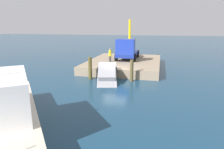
# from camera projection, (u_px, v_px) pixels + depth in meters

# --- Properties ---
(ground) EXTENTS (200.00, 200.00, 0.00)m
(ground) POSITION_uv_depth(u_px,v_px,m) (115.00, 78.00, 21.41)
(ground) COLOR navy
(dock) EXTENTS (12.17, 9.18, 0.97)m
(dock) POSITION_uv_depth(u_px,v_px,m) (125.00, 64.00, 26.97)
(dock) COLOR gray
(dock) RESTS_ON ground
(crane_truck) EXTENTS (9.73, 2.73, 5.50)m
(crane_truck) POSITION_uv_depth(u_px,v_px,m) (127.00, 49.00, 26.91)
(crane_truck) COLOR navy
(crane_truck) RESTS_ON dock
(dock_worker) EXTENTS (0.34, 0.34, 1.66)m
(dock_worker) POSITION_uv_depth(u_px,v_px,m) (110.00, 55.00, 25.53)
(dock_worker) COLOR #3A3A3A
(dock_worker) RESTS_ON dock
(salvaged_car) EXTENTS (4.40, 2.86, 2.59)m
(salvaged_car) POSITION_uv_depth(u_px,v_px,m) (107.00, 76.00, 19.73)
(salvaged_car) COLOR #99999E
(salvaged_car) RESTS_ON ground
(moored_yacht) EXTENTS (11.81, 10.41, 5.72)m
(moored_yacht) POSITION_uv_depth(u_px,v_px,m) (5.00, 111.00, 11.64)
(moored_yacht) COLOR beige
(moored_yacht) RESTS_ON ground
(piling_near) EXTENTS (0.38, 0.38, 2.30)m
(piling_near) POSITION_uv_depth(u_px,v_px,m) (90.00, 68.00, 20.83)
(piling_near) COLOR brown
(piling_near) RESTS_ON ground
(piling_mid) EXTENTS (0.35, 0.35, 2.18)m
(piling_mid) POSITION_uv_depth(u_px,v_px,m) (132.00, 71.00, 19.98)
(piling_mid) COLOR brown
(piling_mid) RESTS_ON ground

